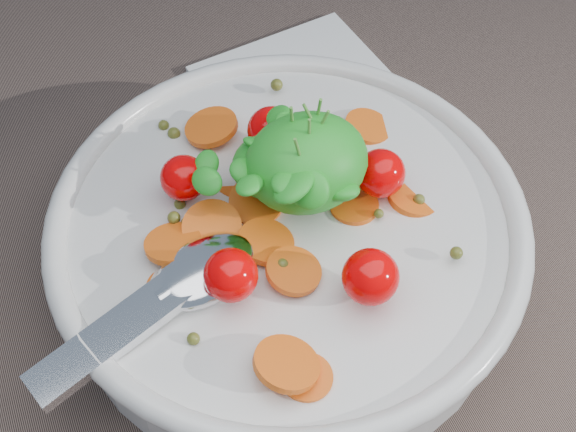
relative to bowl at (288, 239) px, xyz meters
name	(u,v)px	position (x,y,z in m)	size (l,w,h in m)	color
ground	(298,274)	(0.01, -0.01, -0.04)	(6.00, 6.00, 0.00)	#6F594F
bowl	(288,239)	(0.00, 0.00, 0.00)	(0.33, 0.30, 0.13)	silver
napkin	(299,85)	(0.08, 0.16, -0.03)	(0.14, 0.13, 0.01)	white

